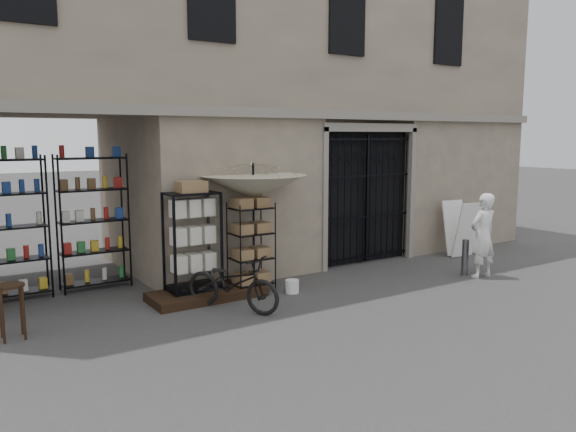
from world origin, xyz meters
TOP-DOWN VIEW (x-y plane):
  - ground at (0.00, 0.00)m, footprint 80.00×80.00m
  - main_building at (0.00, 4.00)m, footprint 14.00×4.00m
  - shop_recess at (-4.50, 2.80)m, footprint 3.00×1.70m
  - shop_shelving at (-4.55, 3.30)m, footprint 2.70×0.50m
  - iron_gate at (1.75, 2.28)m, footprint 2.50×0.21m
  - step_platform at (-2.40, 1.55)m, footprint 2.00×0.90m
  - display_cabinet at (-2.60, 1.66)m, footprint 0.90×0.60m
  - wire_rack at (-1.52, 1.52)m, footprint 0.85×0.73m
  - market_umbrella at (-1.34, 1.73)m, footprint 1.98×2.01m
  - white_bucket at (-0.96, 1.02)m, footprint 0.30×0.30m
  - bicycle at (-2.34, 0.70)m, footprint 0.97×1.09m
  - wooden_stool at (-5.52, 1.21)m, footprint 0.45×0.45m
  - steel_bollard at (2.73, 0.19)m, footprint 0.15×0.15m
  - shopkeeper at (2.86, -0.11)m, footprint 0.67×1.72m
  - easel_sign at (4.06, 1.43)m, footprint 0.68×0.77m

SIDE VIEW (x-z plane):
  - ground at x=0.00m, z-range 0.00..0.00m
  - bicycle at x=-2.34m, z-range -0.86..0.86m
  - shopkeeper at x=2.86m, z-range -0.20..0.20m
  - step_platform at x=-2.40m, z-range 0.00..0.15m
  - white_bucket at x=-0.96m, z-range 0.00..0.24m
  - steel_bollard at x=2.73m, z-range 0.00..0.73m
  - wooden_stool at x=-5.52m, z-range 0.02..0.81m
  - easel_sign at x=4.06m, z-range 0.02..1.31m
  - wire_rack at x=-1.52m, z-range -0.02..1.62m
  - display_cabinet at x=-2.60m, z-range -0.01..1.85m
  - shop_shelving at x=-4.55m, z-range 0.00..2.50m
  - iron_gate at x=1.75m, z-range 0.00..3.00m
  - shop_recess at x=-4.50m, z-range 0.00..3.00m
  - market_umbrella at x=-1.34m, z-range 0.61..3.41m
  - main_building at x=0.00m, z-range 0.00..9.00m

